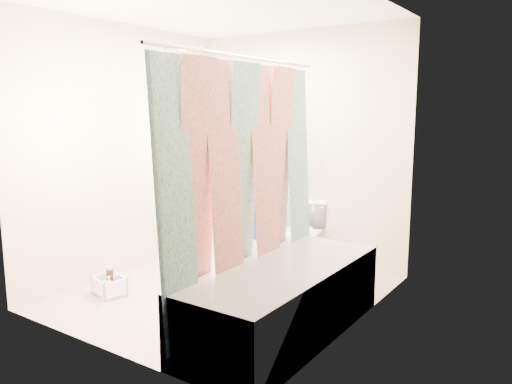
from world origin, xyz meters
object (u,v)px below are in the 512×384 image
Objects in this scene: bathtub at (283,298)px; plumber at (259,182)px; cleaning_caddy at (110,287)px; toilet at (302,234)px.

plumber is (-1.02, 1.20, 0.61)m from bathtub.
plumber is 1.73m from cleaning_caddy.
toilet is 0.70m from plumber.
bathtub is 1.62m from toilet.
plumber is at bearing 81.42° from cleaning_caddy.
plumber reaches higher than toilet.
bathtub is 5.48× the size of cleaning_caddy.
plumber is at bearing -152.99° from toilet.
bathtub is at bearing 8.36° from plumber.
toilet is (-0.66, 1.47, 0.06)m from bathtub.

